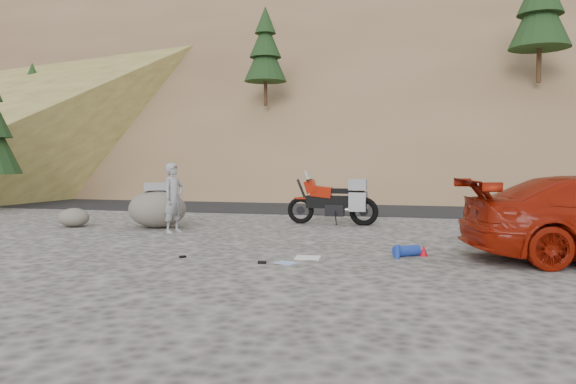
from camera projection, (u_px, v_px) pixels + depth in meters
name	position (u px, v px, depth m)	size (l,w,h in m)	color
ground	(271.00, 241.00, 11.87)	(140.00, 140.00, 0.00)	#3F3D3A
road	(334.00, 206.00, 20.61)	(120.00, 7.00, 0.05)	black
hillside	(387.00, 55.00, 50.92)	(120.00, 73.00, 46.72)	brown
motorcycle	(336.00, 201.00, 14.82)	(2.44, 0.70, 1.45)	black
man	(174.00, 233.00, 13.22)	(0.60, 0.39, 1.65)	gray
boulder	(157.00, 208.00, 14.19)	(1.75, 1.59, 1.14)	#5A544D
small_rock	(74.00, 217.00, 14.38)	(0.99, 0.93, 0.48)	#5A544D
gear_white_cloth	(308.00, 258.00, 9.90)	(0.44, 0.39, 0.01)	white
gear_blue_mat	(406.00, 251.00, 10.07)	(0.20, 0.20, 0.49)	#1B39A6
gear_bottle	(398.00, 252.00, 9.82)	(0.09, 0.09, 0.24)	#1B39A6
gear_funnel	(424.00, 251.00, 10.09)	(0.15, 0.15, 0.20)	#B60C1A
gear_glove_a	(262.00, 262.00, 9.38)	(0.14, 0.10, 0.04)	black
gear_glove_b	(183.00, 257.00, 9.94)	(0.11, 0.08, 0.04)	black
gear_blue_cloth	(286.00, 263.00, 9.42)	(0.34, 0.25, 0.01)	#93B0E3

